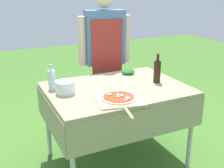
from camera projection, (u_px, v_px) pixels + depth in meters
name	position (u px, v px, depth m)	size (l,w,h in m)	color
ground_plane	(116.00, 160.00, 2.93)	(12.00, 12.00, 0.00)	#477A2D
prep_table	(117.00, 95.00, 2.69)	(1.32, 0.96, 0.81)	gray
person_cook	(105.00, 51.00, 3.33)	(0.62, 0.26, 1.67)	#70604C
pizza_on_peel	(119.00, 99.00, 2.36)	(0.45, 0.61, 0.05)	#D1B27F
oil_bottle	(157.00, 71.00, 2.76)	(0.07, 0.07, 0.30)	black
water_bottle	(52.00, 78.00, 2.57)	(0.07, 0.07, 0.24)	silver
herb_container	(128.00, 72.00, 3.03)	(0.18, 0.15, 0.06)	silver
mixing_tub	(65.00, 87.00, 2.49)	(0.17, 0.17, 0.11)	silver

